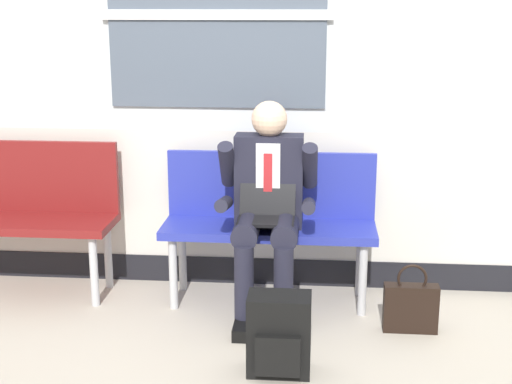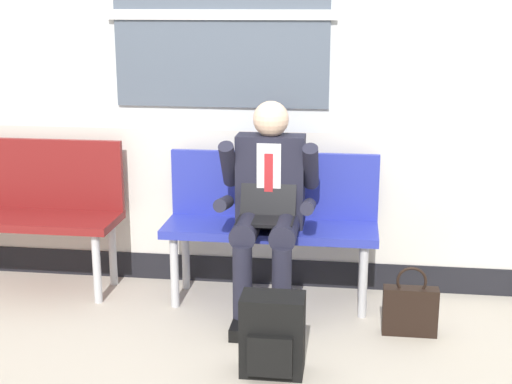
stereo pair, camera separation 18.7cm
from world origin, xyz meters
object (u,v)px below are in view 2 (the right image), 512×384
bench_with_person (272,214)px  person_seated (268,203)px  backpack (272,336)px  handbag (410,310)px  bench_empty (34,203)px

bench_with_person → person_seated: person_seated is taller
person_seated → backpack: (0.11, -0.76, -0.47)m
bench_with_person → handbag: size_ratio=3.23×
bench_with_person → handbag: 1.00m
bench_with_person → bench_empty: bearing=179.9°
person_seated → backpack: bearing=-81.5°
bench_empty → person_seated: bearing=-7.6°
bench_empty → handbag: (2.34, -0.42, -0.41)m
bench_empty → handbag: size_ratio=2.80×
bench_with_person → backpack: (0.11, -0.96, -0.34)m
bench_with_person → bench_empty: size_ratio=1.15×
bench_with_person → backpack: bench_with_person is taller
person_seated → handbag: 1.00m
bench_empty → backpack: bearing=-30.4°
handbag → backpack: bearing=-142.8°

